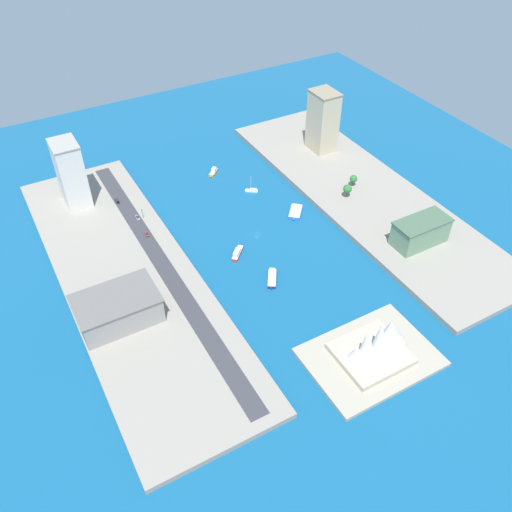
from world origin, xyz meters
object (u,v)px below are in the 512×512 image
(sailboat_small_white, at_px, (252,190))
(suv_black, at_px, (117,201))
(carpark_squat_concrete, at_px, (118,308))
(terminal_long_green, at_px, (420,232))
(opera_landmark, at_px, (377,343))
(traffic_light_waterfront, at_px, (142,212))
(hotel_broad_white, at_px, (71,174))
(tugboat_red, at_px, (237,253))
(water_taxi_orange, at_px, (213,172))
(pickup_red, at_px, (147,234))
(sedan_silver, at_px, (138,218))
(catamaran_blue, at_px, (296,211))
(office_block_beige, at_px, (323,121))
(patrol_launch_navy, at_px, (272,277))

(sailboat_small_white, relative_size, suv_black, 2.46)
(carpark_squat_concrete, height_order, terminal_long_green, terminal_long_green)
(sailboat_small_white, distance_m, opera_landmark, 153.28)
(sailboat_small_white, height_order, opera_landmark, opera_landmark)
(opera_landmark, bearing_deg, traffic_light_waterfront, -68.90)
(hotel_broad_white, bearing_deg, opera_landmark, 115.31)
(suv_black, bearing_deg, tugboat_red, 119.35)
(terminal_long_green, relative_size, suv_black, 6.77)
(water_taxi_orange, bearing_deg, terminal_long_green, 118.47)
(pickup_red, relative_size, sedan_silver, 0.97)
(carpark_squat_concrete, xyz_separation_m, hotel_broad_white, (-9.17, -111.94, 14.19))
(sailboat_small_white, relative_size, opera_landmark, 0.35)
(sailboat_small_white, height_order, suv_black, sailboat_small_white)
(traffic_light_waterfront, bearing_deg, suv_black, -70.19)
(sailboat_small_white, xyz_separation_m, catamaran_blue, (-12.74, 35.33, 0.53))
(office_block_beige, height_order, pickup_red, office_block_beige)
(sailboat_small_white, height_order, pickup_red, sailboat_small_white)
(water_taxi_orange, height_order, tugboat_red, water_taxi_orange)
(water_taxi_orange, relative_size, patrol_launch_navy, 0.65)
(sailboat_small_white, distance_m, carpark_squat_concrete, 136.77)
(office_block_beige, bearing_deg, carpark_squat_concrete, 26.14)
(tugboat_red, height_order, sedan_silver, sedan_silver)
(catamaran_blue, bearing_deg, hotel_broad_white, -32.44)
(tugboat_red, distance_m, suv_black, 93.67)
(tugboat_red, bearing_deg, sedan_silver, -55.02)
(patrol_launch_navy, xyz_separation_m, hotel_broad_white, (75.40, -122.20, 23.65))
(tugboat_red, relative_size, traffic_light_waterfront, 1.87)
(traffic_light_waterfront, bearing_deg, sailboat_small_white, 176.97)
(water_taxi_orange, bearing_deg, office_block_beige, 171.69)
(tugboat_red, xyz_separation_m, hotel_broad_white, (68.19, -94.17, 23.51))
(terminal_long_green, relative_size, opera_landmark, 0.97)
(tugboat_red, distance_m, pickup_red, 57.03)
(suv_black, relative_size, traffic_light_waterfront, 0.77)
(suv_black, bearing_deg, traffic_light_waterfront, 109.81)
(pickup_red, bearing_deg, catamaran_blue, 166.97)
(sedan_silver, bearing_deg, sailboat_small_white, 176.67)
(sailboat_small_white, distance_m, office_block_beige, 77.34)
(terminal_long_green, xyz_separation_m, sedan_silver, (138.18, -103.75, -7.06))
(carpark_squat_concrete, relative_size, office_block_beige, 0.94)
(carpark_squat_concrete, bearing_deg, patrol_launch_navy, 173.08)
(tugboat_red, bearing_deg, sailboat_small_white, -126.40)
(tugboat_red, distance_m, terminal_long_green, 108.45)
(patrol_launch_navy, xyz_separation_m, traffic_light_waterfront, (44.30, -85.20, 6.25))
(sedan_silver, height_order, opera_landmark, opera_landmark)
(water_taxi_orange, relative_size, sedan_silver, 2.08)
(terminal_long_green, height_order, office_block_beige, office_block_beige)
(sailboat_small_white, bearing_deg, catamaran_blue, 109.83)
(sedan_silver, bearing_deg, opera_landmark, 112.08)
(catamaran_blue, bearing_deg, suv_black, -33.11)
(sailboat_small_white, xyz_separation_m, tugboat_red, (39.18, 53.15, 0.51))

